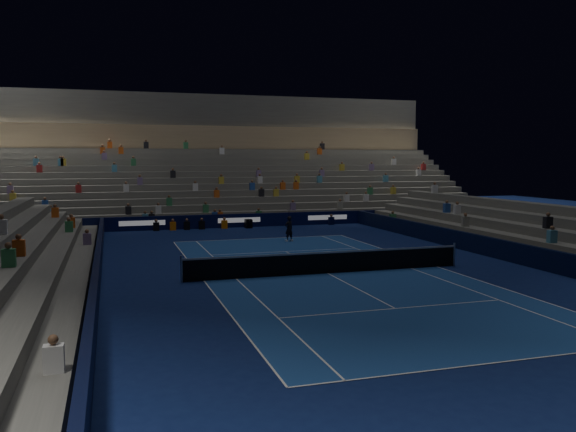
{
  "coord_description": "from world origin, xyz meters",
  "views": [
    {
      "loc": [
        -9.1,
        -23.76,
        5.02
      ],
      "look_at": [
        0.0,
        6.0,
        2.0
      ],
      "focal_mm": 36.35,
      "sensor_mm": 36.0,
      "label": 1
    }
  ],
  "objects": [
    {
      "name": "grandstand_main",
      "position": [
        0.0,
        27.9,
        3.38
      ],
      "size": [
        44.0,
        15.2,
        11.2
      ],
      "color": "#5F5F5B",
      "rests_on": "ground"
    },
    {
      "name": "tennis_player",
      "position": [
        1.36,
        10.24,
        0.78
      ],
      "size": [
        0.66,
        0.55,
        1.56
      ],
      "primitive_type": "imported",
      "rotation": [
        0.0,
        0.0,
        3.5
      ],
      "color": "black",
      "rests_on": "ground"
    },
    {
      "name": "sponsor_barrier_west",
      "position": [
        -9.7,
        0.0,
        0.5
      ],
      "size": [
        0.25,
        37.0,
        1.0
      ],
      "primitive_type": "cube",
      "color": "black",
      "rests_on": "ground"
    },
    {
      "name": "sponsor_barrier_far",
      "position": [
        0.0,
        18.5,
        0.5
      ],
      "size": [
        44.0,
        0.25,
        1.0
      ],
      "primitive_type": "cube",
      "color": "black",
      "rests_on": "ground"
    },
    {
      "name": "ground",
      "position": [
        0.0,
        0.0,
        0.0
      ],
      "size": [
        90.0,
        90.0,
        0.0
      ],
      "primitive_type": "plane",
      "color": "#0C184A",
      "rests_on": "ground"
    },
    {
      "name": "grandstand_east",
      "position": [
        13.17,
        0.0,
        0.92
      ],
      "size": [
        5.0,
        37.0,
        2.5
      ],
      "color": "slate",
      "rests_on": "ground"
    },
    {
      "name": "tennis_net",
      "position": [
        0.0,
        0.0,
        0.5
      ],
      "size": [
        12.9,
        0.1,
        1.1
      ],
      "color": "#B2B2B7",
      "rests_on": "ground"
    },
    {
      "name": "sponsor_barrier_east",
      "position": [
        9.7,
        0.0,
        0.5
      ],
      "size": [
        0.25,
        37.0,
        1.0
      ],
      "primitive_type": "cube",
      "color": "black",
      "rests_on": "ground"
    },
    {
      "name": "broadcast_camera",
      "position": [
        0.57,
        17.82,
        0.33
      ],
      "size": [
        0.49,
        0.95,
        0.64
      ],
      "color": "black",
      "rests_on": "ground"
    },
    {
      "name": "court_surface",
      "position": [
        0.0,
        0.0,
        0.01
      ],
      "size": [
        10.97,
        23.77,
        0.01
      ],
      "primitive_type": "cube",
      "color": "navy",
      "rests_on": "ground"
    }
  ]
}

